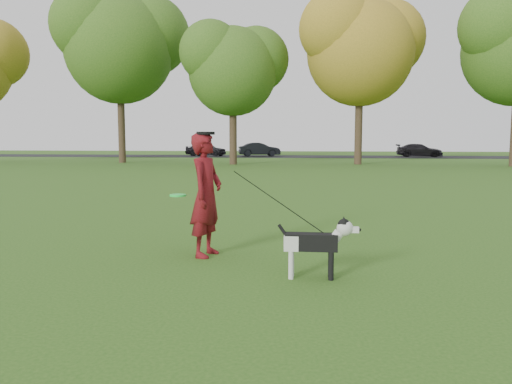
# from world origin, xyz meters

# --- Properties ---
(ground) EXTENTS (120.00, 120.00, 0.00)m
(ground) POSITION_xyz_m (0.00, 0.00, 0.00)
(ground) COLOR #285116
(ground) RESTS_ON ground
(road) EXTENTS (120.00, 7.00, 0.02)m
(road) POSITION_xyz_m (0.00, 40.00, 0.01)
(road) COLOR black
(road) RESTS_ON ground
(man) EXTENTS (0.54, 0.71, 1.74)m
(man) POSITION_xyz_m (-0.41, 0.53, 0.87)
(man) COLOR #580C0E
(man) RESTS_ON ground
(dog) EXTENTS (0.98, 0.20, 0.75)m
(dog) POSITION_xyz_m (1.14, -0.45, 0.45)
(dog) COLOR black
(dog) RESTS_ON ground
(car_left) EXTENTS (4.08, 2.37, 1.30)m
(car_left) POSITION_xyz_m (-8.91, 40.00, 0.67)
(car_left) COLOR black
(car_left) RESTS_ON road
(car_mid) EXTENTS (4.05, 2.28, 1.26)m
(car_mid) POSITION_xyz_m (-3.84, 40.00, 0.65)
(car_mid) COLOR black
(car_mid) RESTS_ON road
(car_right) EXTENTS (4.14, 1.91, 1.17)m
(car_right) POSITION_xyz_m (10.64, 40.00, 0.61)
(car_right) COLOR black
(car_right) RESTS_ON road
(man_held_items) EXTENTS (2.18, 1.12, 1.25)m
(man_held_items) POSITION_xyz_m (0.63, 0.01, 0.86)
(man_held_items) COLOR #20FF48
(man_held_items) RESTS_ON ground
(tree_row) EXTENTS (51.74, 8.86, 12.01)m
(tree_row) POSITION_xyz_m (-1.43, 26.07, 7.41)
(tree_row) COLOR #38281C
(tree_row) RESTS_ON ground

